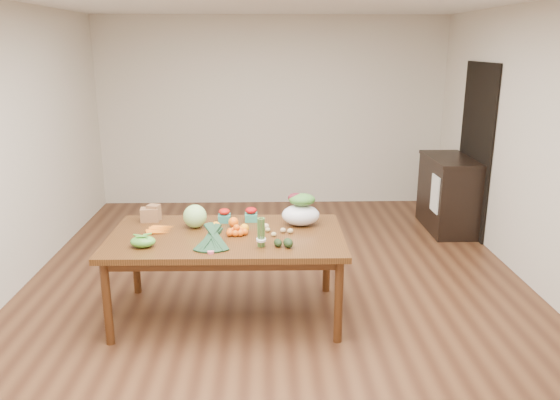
{
  "coord_description": "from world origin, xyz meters",
  "views": [
    {
      "loc": [
        -0.11,
        -4.93,
        2.3
      ],
      "look_at": [
        0.03,
        0.0,
        0.89
      ],
      "focal_mm": 35.0,
      "sensor_mm": 36.0,
      "label": 1
    }
  ],
  "objects_px": {
    "mandarin_cluster": "(237,229)",
    "salad_bag": "(301,211)",
    "cabbage": "(195,216)",
    "kale_bunch": "(212,239)",
    "dining_table": "(228,275)",
    "cabinet": "(448,194)",
    "paper_bag": "(150,213)",
    "asparagus_bundle": "(261,232)"
  },
  "relations": [
    {
      "from": "paper_bag",
      "to": "asparagus_bundle",
      "type": "xyz_separation_m",
      "value": [
        1.01,
        -0.69,
        0.05
      ]
    },
    {
      "from": "cabinet",
      "to": "salad_bag",
      "type": "distance_m",
      "value": 2.88
    },
    {
      "from": "cabbage",
      "to": "mandarin_cluster",
      "type": "xyz_separation_m",
      "value": [
        0.37,
        -0.19,
        -0.06
      ]
    },
    {
      "from": "cabinet",
      "to": "asparagus_bundle",
      "type": "bearing_deg",
      "value": -132.62
    },
    {
      "from": "dining_table",
      "to": "salad_bag",
      "type": "height_order",
      "value": "salad_bag"
    },
    {
      "from": "cabinet",
      "to": "paper_bag",
      "type": "xyz_separation_m",
      "value": [
        -3.37,
        -1.87,
        0.35
      ]
    },
    {
      "from": "paper_bag",
      "to": "kale_bunch",
      "type": "bearing_deg",
      "value": -48.65
    },
    {
      "from": "cabinet",
      "to": "mandarin_cluster",
      "type": "distance_m",
      "value": 3.43
    },
    {
      "from": "mandarin_cluster",
      "to": "cabbage",
      "type": "bearing_deg",
      "value": 152.67
    },
    {
      "from": "cabinet",
      "to": "salad_bag",
      "type": "xyz_separation_m",
      "value": [
        -2.01,
        -2.02,
        0.41
      ]
    },
    {
      "from": "dining_table",
      "to": "kale_bunch",
      "type": "xyz_separation_m",
      "value": [
        -0.09,
        -0.33,
        0.45
      ]
    },
    {
      "from": "dining_table",
      "to": "cabbage",
      "type": "distance_m",
      "value": 0.59
    },
    {
      "from": "mandarin_cluster",
      "to": "dining_table",
      "type": "bearing_deg",
      "value": -178.06
    },
    {
      "from": "paper_bag",
      "to": "mandarin_cluster",
      "type": "distance_m",
      "value": 0.89
    },
    {
      "from": "dining_table",
      "to": "cabbage",
      "type": "xyz_separation_m",
      "value": [
        -0.29,
        0.19,
        0.48
      ]
    },
    {
      "from": "cabbage",
      "to": "kale_bunch",
      "type": "bearing_deg",
      "value": -69.8
    },
    {
      "from": "paper_bag",
      "to": "cabinet",
      "type": "bearing_deg",
      "value": 29.05
    },
    {
      "from": "kale_bunch",
      "to": "asparagus_bundle",
      "type": "bearing_deg",
      "value": 4.07
    },
    {
      "from": "dining_table",
      "to": "kale_bunch",
      "type": "distance_m",
      "value": 0.57
    },
    {
      "from": "mandarin_cluster",
      "to": "asparagus_bundle",
      "type": "relative_size",
      "value": 0.72
    },
    {
      "from": "salad_bag",
      "to": "dining_table",
      "type": "bearing_deg",
      "value": -160.16
    },
    {
      "from": "cabbage",
      "to": "kale_bunch",
      "type": "height_order",
      "value": "cabbage"
    },
    {
      "from": "dining_table",
      "to": "salad_bag",
      "type": "bearing_deg",
      "value": 20.49
    },
    {
      "from": "paper_bag",
      "to": "kale_bunch",
      "type": "relative_size",
      "value": 0.53
    },
    {
      "from": "kale_bunch",
      "to": "salad_bag",
      "type": "relative_size",
      "value": 1.19
    },
    {
      "from": "mandarin_cluster",
      "to": "salad_bag",
      "type": "xyz_separation_m",
      "value": [
        0.56,
        0.23,
        0.08
      ]
    },
    {
      "from": "dining_table",
      "to": "cabbage",
      "type": "height_order",
      "value": "cabbage"
    },
    {
      "from": "cabbage",
      "to": "salad_bag",
      "type": "relative_size",
      "value": 0.61
    },
    {
      "from": "dining_table",
      "to": "cabinet",
      "type": "bearing_deg",
      "value": 40.97
    },
    {
      "from": "kale_bunch",
      "to": "salad_bag",
      "type": "distance_m",
      "value": 0.93
    },
    {
      "from": "cabinet",
      "to": "dining_table",
      "type": "bearing_deg",
      "value": -139.68
    },
    {
      "from": "kale_bunch",
      "to": "cabbage",
      "type": "bearing_deg",
      "value": 110.85
    },
    {
      "from": "kale_bunch",
      "to": "dining_table",
      "type": "bearing_deg",
      "value": 75.36
    },
    {
      "from": "cabinet",
      "to": "paper_bag",
      "type": "height_order",
      "value": "cabinet"
    },
    {
      "from": "cabinet",
      "to": "paper_bag",
      "type": "distance_m",
      "value": 3.88
    },
    {
      "from": "cabbage",
      "to": "cabinet",
      "type": "bearing_deg",
      "value": 35.0
    },
    {
      "from": "cabbage",
      "to": "asparagus_bundle",
      "type": "xyz_separation_m",
      "value": [
        0.58,
        -0.5,
        0.02
      ]
    },
    {
      "from": "cabinet",
      "to": "kale_bunch",
      "type": "xyz_separation_m",
      "value": [
        -2.75,
        -2.59,
        0.36
      ]
    },
    {
      "from": "cabbage",
      "to": "mandarin_cluster",
      "type": "relative_size",
      "value": 1.14
    },
    {
      "from": "cabbage",
      "to": "kale_bunch",
      "type": "distance_m",
      "value": 0.56
    },
    {
      "from": "mandarin_cluster",
      "to": "kale_bunch",
      "type": "relative_size",
      "value": 0.45
    },
    {
      "from": "dining_table",
      "to": "salad_bag",
      "type": "distance_m",
      "value": 0.85
    }
  ]
}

